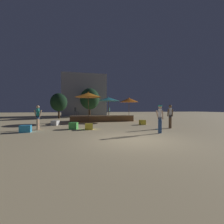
{
  "coord_description": "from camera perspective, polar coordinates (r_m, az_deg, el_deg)",
  "views": [
    {
      "loc": [
        -2.68,
        -6.62,
        1.46
      ],
      "look_at": [
        0.0,
        4.38,
        1.22
      ],
      "focal_mm": 24.0,
      "sensor_mm": 36.0,
      "label": 1
    }
  ],
  "objects": [
    {
      "name": "patio_umbrella_1",
      "position": [
        16.36,
        -9.03,
        6.45
      ],
      "size": [
        2.83,
        2.83,
        3.29
      ],
      "color": "brown",
      "rests_on": "ground"
    },
    {
      "name": "person_2",
      "position": [
        9.38,
        17.82,
        -2.02
      ],
      "size": [
        0.31,
        0.48,
        1.69
      ],
      "rotation": [
        0.0,
        0.0,
        0.5
      ],
      "color": "#2D4C7F",
      "rests_on": "ground"
    },
    {
      "name": "background_tree_1",
      "position": [
        24.05,
        -19.59,
        3.49
      ],
      "size": [
        2.48,
        2.48,
        3.83
      ],
      "color": "#3D2B1C",
      "rests_on": "ground"
    },
    {
      "name": "bistro_chair_0",
      "position": [
        18.87,
        -1.2,
        0.62
      ],
      "size": [
        0.47,
        0.47,
        0.9
      ],
      "rotation": [
        0.0,
        0.0,
        4.13
      ],
      "color": "#1E4C47",
      "rests_on": "wooden_deck"
    },
    {
      "name": "cube_seat_3",
      "position": [
        14.21,
        -20.83,
        -3.92
      ],
      "size": [
        0.71,
        0.71,
        0.42
      ],
      "rotation": [
        0.0,
        0.0,
        -0.4
      ],
      "color": "white",
      "rests_on": "ground"
    },
    {
      "name": "cube_seat_0",
      "position": [
        14.07,
        11.51,
        -3.89
      ],
      "size": [
        0.5,
        0.5,
        0.43
      ],
      "rotation": [
        0.0,
        0.0,
        0.05
      ],
      "color": "yellow",
      "rests_on": "ground"
    },
    {
      "name": "cube_seat_4",
      "position": [
        10.75,
        -8.8,
        -5.5
      ],
      "size": [
        0.57,
        0.57,
        0.42
      ],
      "rotation": [
        0.0,
        0.0,
        -0.07
      ],
      "color": "yellow",
      "rests_on": "ground"
    },
    {
      "name": "wooden_deck",
      "position": [
        18.06,
        -4.09,
        -2.41
      ],
      "size": [
        7.25,
        2.67,
        0.72
      ],
      "color": "brown",
      "rests_on": "ground"
    },
    {
      "name": "cube_seat_1",
      "position": [
        10.85,
        -30.06,
        -5.53
      ],
      "size": [
        0.68,
        0.68,
        0.44
      ],
      "rotation": [
        0.0,
        0.0,
        0.1
      ],
      "color": "#2D9EDB",
      "rests_on": "ground"
    },
    {
      "name": "person_1",
      "position": [
        11.63,
        -26.39,
        -1.57
      ],
      "size": [
        0.56,
        0.29,
        1.71
      ],
      "rotation": [
        0.0,
        0.0,
        1.41
      ],
      "color": "tan",
      "rests_on": "ground"
    },
    {
      "name": "distant_building",
      "position": [
        32.67,
        -10.6,
        6.15
      ],
      "size": [
        8.89,
        4.97,
        8.57
      ],
      "color": "gray",
      "rests_on": "ground"
    },
    {
      "name": "bistro_chair_1",
      "position": [
        16.95,
        -13.59,
        0.52
      ],
      "size": [
        0.47,
        0.47,
        0.9
      ],
      "rotation": [
        0.0,
        0.0,
        2.13
      ],
      "color": "#2D3338",
      "rests_on": "wooden_deck"
    },
    {
      "name": "patio_umbrella_0",
      "position": [
        17.61,
        6.49,
        4.54
      ],
      "size": [
        2.21,
        2.21,
        2.81
      ],
      "color": "brown",
      "rests_on": "ground"
    },
    {
      "name": "cube_seat_2",
      "position": [
        11.18,
        -14.43,
        -5.09
      ],
      "size": [
        0.68,
        0.68,
        0.49
      ],
      "rotation": [
        0.0,
        0.0,
        -0.27
      ],
      "color": "#4CC651",
      "rests_on": "ground"
    },
    {
      "name": "background_tree_0",
      "position": [
        27.5,
        -8.49,
        4.96
      ],
      "size": [
        3.47,
        3.47,
        5.18
      ],
      "color": "#3D2B1C",
      "rests_on": "ground"
    },
    {
      "name": "patio_umbrella_2",
      "position": [
        17.07,
        -1.36,
        4.89
      ],
      "size": [
        2.55,
        2.55,
        2.84
      ],
      "color": "brown",
      "rests_on": "ground"
    },
    {
      "name": "frisbee_disc",
      "position": [
        11.2,
        16.77,
        -6.25
      ],
      "size": [
        0.23,
        0.23,
        0.03
      ],
      "color": "#33B2D8",
      "rests_on": "ground"
    },
    {
      "name": "person_0",
      "position": [
        12.12,
        21.29,
        -1.19
      ],
      "size": [
        0.46,
        0.3,
        1.77
      ],
      "rotation": [
        0.0,
        0.0,
        1.45
      ],
      "color": "brown",
      "rests_on": "ground"
    },
    {
      "name": "ground_plane",
      "position": [
        7.29,
        8.33,
        -10.37
      ],
      "size": [
        120.0,
        120.0,
        0.0
      ],
      "primitive_type": "plane",
      "color": "#D1B784"
    }
  ]
}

